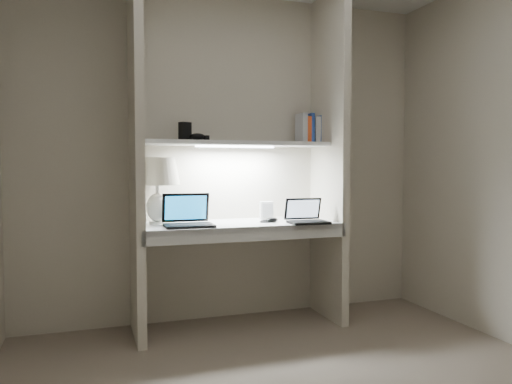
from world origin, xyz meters
name	(u,v)px	position (x,y,z in m)	size (l,w,h in m)	color
back_wall	(229,157)	(0.00, 1.50, 1.25)	(3.20, 0.01, 2.50)	beige
alcove_panel_left	(136,156)	(-0.73, 1.23, 1.25)	(0.06, 0.55, 2.50)	beige
alcove_panel_right	(329,157)	(0.73, 1.23, 1.25)	(0.06, 0.55, 2.50)	beige
desk	(239,225)	(0.00, 1.23, 0.75)	(1.40, 0.55, 0.04)	white
desk_apron	(250,234)	(0.00, 0.96, 0.72)	(1.46, 0.03, 0.10)	silver
shelf	(235,144)	(0.00, 1.32, 1.35)	(1.40, 0.36, 0.03)	silver
strip_light	(235,147)	(0.00, 1.32, 1.33)	(0.60, 0.04, 0.01)	white
table_lamp	(157,179)	(-0.58, 1.32, 1.09)	(0.32, 0.32, 0.47)	white
laptop_main	(188,219)	(-0.40, 1.14, 0.82)	(0.34, 0.29, 0.22)	black
laptop_netbook	(306,217)	(0.46, 1.04, 0.81)	(0.29, 0.25, 0.18)	black
speaker	(266,210)	(0.27, 1.38, 0.84)	(0.10, 0.07, 0.14)	silver
mouse	(272,220)	(0.23, 1.16, 0.79)	(0.10, 0.06, 0.04)	black
cable_coil	(268,221)	(0.22, 1.20, 0.78)	(0.11, 0.11, 0.01)	black
sticky_note	(169,225)	(-0.52, 1.21, 0.77)	(0.07, 0.07, 0.00)	yellow
book_row	(311,129)	(0.65, 1.38, 1.47)	(0.22, 0.15, 0.23)	silver
shelf_box	(185,132)	(-0.37, 1.35, 1.43)	(0.08, 0.06, 0.13)	black
shelf_gadget	(198,137)	(-0.29, 1.31, 1.39)	(0.13, 0.09, 0.05)	black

